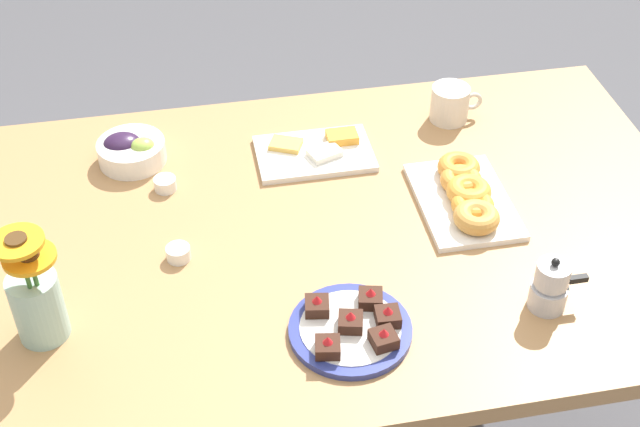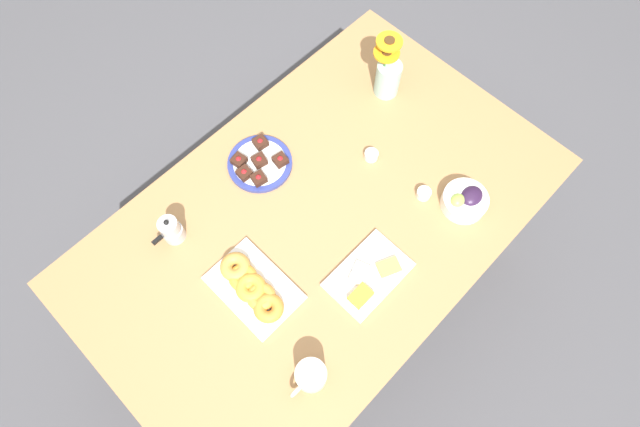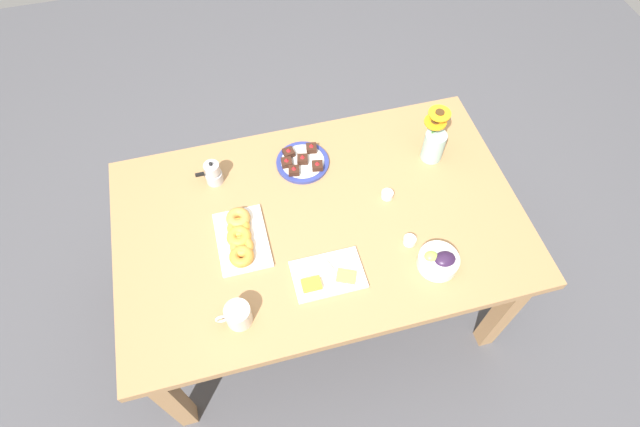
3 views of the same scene
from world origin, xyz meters
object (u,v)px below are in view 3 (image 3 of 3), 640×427
at_px(grape_bowl, 439,261).
at_px(flower_vase, 434,143).
at_px(coffee_mug, 238,315).
at_px(croissant_platter, 241,238).
at_px(jam_cup_berry, 387,194).
at_px(jam_cup_honey, 410,240).
at_px(moka_pot, 213,173).
at_px(cheese_platter, 327,275).
at_px(dining_table, 320,230).
at_px(dessert_plate, 302,162).

distance_m(grape_bowl, flower_vase, 0.53).
height_order(coffee_mug, croissant_platter, coffee_mug).
bearing_deg(jam_cup_berry, coffee_mug, 28.87).
relative_size(croissant_platter, jam_cup_honey, 6.02).
xyz_separation_m(coffee_mug, moka_pot, (-0.00, -0.63, 0.01)).
distance_m(grape_bowl, jam_cup_berry, 0.35).
xyz_separation_m(cheese_platter, jam_cup_berry, (-0.33, -0.28, 0.01)).
distance_m(jam_cup_honey, flower_vase, 0.45).
relative_size(dining_table, grape_bowl, 10.63).
bearing_deg(flower_vase, moka_pot, -6.41).
bearing_deg(dining_table, grape_bowl, 140.57).
bearing_deg(dining_table, dessert_plate, -89.82).
height_order(croissant_platter, jam_cup_honey, croissant_platter).
distance_m(coffee_mug, croissant_platter, 0.32).
bearing_deg(cheese_platter, croissant_platter, -39.40).
distance_m(cheese_platter, croissant_platter, 0.36).
bearing_deg(jam_cup_honey, croissant_platter, -15.32).
distance_m(grape_bowl, jam_cup_honey, 0.14).
height_order(cheese_platter, flower_vase, flower_vase).
distance_m(dining_table, grape_bowl, 0.49).
distance_m(dining_table, moka_pot, 0.49).
bearing_deg(coffee_mug, dessert_plate, -121.12).
bearing_deg(jam_cup_berry, croissant_platter, 5.15).
xyz_separation_m(dessert_plate, flower_vase, (-0.54, 0.10, 0.07)).
relative_size(coffee_mug, croissant_platter, 0.43).
relative_size(dessert_plate, moka_pot, 1.88).
height_order(cheese_platter, dessert_plate, dessert_plate).
height_order(jam_cup_berry, dessert_plate, dessert_plate).
height_order(jam_cup_berry, moka_pot, moka_pot).
xyz_separation_m(dining_table, jam_cup_honey, (-0.30, 0.19, 0.10)).
relative_size(grape_bowl, flower_vase, 0.60).
xyz_separation_m(dining_table, moka_pot, (0.37, -0.29, 0.13)).
height_order(croissant_platter, flower_vase, flower_vase).
relative_size(croissant_platter, jam_cup_berry, 6.02).
bearing_deg(moka_pot, coffee_mug, 89.64).
distance_m(jam_cup_berry, moka_pot, 0.71).
relative_size(grape_bowl, jam_cup_honey, 3.14).
bearing_deg(cheese_platter, dessert_plate, -93.93).
bearing_deg(flower_vase, dessert_plate, -10.50).
relative_size(croissant_platter, dessert_plate, 1.29).
xyz_separation_m(coffee_mug, croissant_platter, (-0.06, -0.31, -0.02)).
relative_size(dining_table, cheese_platter, 6.15).
bearing_deg(jam_cup_berry, grape_bowl, 103.32).
relative_size(jam_cup_honey, dessert_plate, 0.21).
bearing_deg(croissant_platter, cheese_platter, 140.60).
distance_m(dessert_plate, moka_pot, 0.37).
distance_m(dining_table, dessert_plate, 0.31).
distance_m(croissant_platter, jam_cup_berry, 0.61).
xyz_separation_m(coffee_mug, jam_cup_berry, (-0.67, -0.37, -0.03)).
height_order(grape_bowl, jam_cup_honey, grape_bowl).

